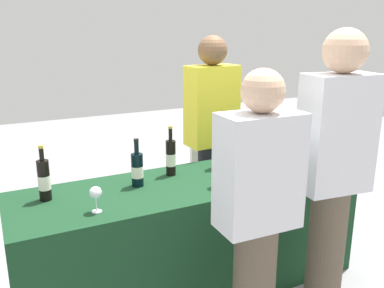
{
  "coord_description": "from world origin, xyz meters",
  "views": [
    {
      "loc": [
        -1.13,
        -2.25,
        1.73
      ],
      "look_at": [
        0.0,
        0.0,
        1.02
      ],
      "focal_mm": 38.76,
      "sensor_mm": 36.0,
      "label": 1
    }
  ],
  "objects_px": {
    "wine_bottle_4": "(261,149)",
    "guest_0": "(257,214)",
    "wine_bottle_3": "(218,152)",
    "wine_bottle_5": "(274,148)",
    "wine_bottle_6": "(288,144)",
    "wine_glass_3": "(292,153)",
    "server_pouring": "(212,134)",
    "wine_glass_0": "(96,194)",
    "wine_bottle_2": "(171,157)",
    "wine_glass_1": "(218,171)",
    "guest_1": "(333,173)",
    "wine_bottle_0": "(44,180)",
    "wine_bottle_1": "(137,169)",
    "menu_board": "(215,170)",
    "wine_glass_2": "(244,170)"
  },
  "relations": [
    {
      "from": "wine_bottle_3",
      "to": "server_pouring",
      "type": "distance_m",
      "value": 0.41
    },
    {
      "from": "server_pouring",
      "to": "wine_bottle_2",
      "type": "bearing_deg",
      "value": 31.58
    },
    {
      "from": "wine_bottle_0",
      "to": "wine_bottle_1",
      "type": "bearing_deg",
      "value": -3.08
    },
    {
      "from": "wine_bottle_0",
      "to": "wine_glass_3",
      "type": "height_order",
      "value": "wine_bottle_0"
    },
    {
      "from": "wine_bottle_0",
      "to": "wine_glass_3",
      "type": "relative_size",
      "value": 2.15
    },
    {
      "from": "menu_board",
      "to": "server_pouring",
      "type": "bearing_deg",
      "value": -132.5
    },
    {
      "from": "wine_glass_3",
      "to": "server_pouring",
      "type": "distance_m",
      "value": 0.68
    },
    {
      "from": "wine_bottle_0",
      "to": "wine_glass_1",
      "type": "xyz_separation_m",
      "value": [
        0.98,
        -0.28,
        -0.02
      ]
    },
    {
      "from": "wine_bottle_2",
      "to": "wine_bottle_0",
      "type": "bearing_deg",
      "value": -175.63
    },
    {
      "from": "server_pouring",
      "to": "menu_board",
      "type": "xyz_separation_m",
      "value": [
        0.31,
        0.47,
        -0.5
      ]
    },
    {
      "from": "wine_bottle_3",
      "to": "guest_1",
      "type": "bearing_deg",
      "value": -72.69
    },
    {
      "from": "wine_bottle_1",
      "to": "guest_1",
      "type": "height_order",
      "value": "guest_1"
    },
    {
      "from": "wine_glass_0",
      "to": "wine_glass_3",
      "type": "xyz_separation_m",
      "value": [
        1.42,
        0.11,
        0.0
      ]
    },
    {
      "from": "wine_bottle_0",
      "to": "wine_bottle_2",
      "type": "distance_m",
      "value": 0.82
    },
    {
      "from": "wine_bottle_1",
      "to": "wine_bottle_5",
      "type": "relative_size",
      "value": 1.0
    },
    {
      "from": "wine_bottle_3",
      "to": "wine_glass_1",
      "type": "relative_size",
      "value": 2.18
    },
    {
      "from": "guest_1",
      "to": "wine_bottle_1",
      "type": "bearing_deg",
      "value": 146.46
    },
    {
      "from": "wine_glass_0",
      "to": "server_pouring",
      "type": "xyz_separation_m",
      "value": [
        1.11,
        0.72,
        0.04
      ]
    },
    {
      "from": "wine_bottle_3",
      "to": "wine_bottle_4",
      "type": "height_order",
      "value": "wine_bottle_3"
    },
    {
      "from": "wine_bottle_2",
      "to": "wine_glass_1",
      "type": "bearing_deg",
      "value": -63.97
    },
    {
      "from": "wine_glass_0",
      "to": "guest_0",
      "type": "xyz_separation_m",
      "value": [
        0.68,
        -0.52,
        -0.04
      ]
    },
    {
      "from": "guest_1",
      "to": "wine_glass_3",
      "type": "bearing_deg",
      "value": 77.12
    },
    {
      "from": "wine_bottle_2",
      "to": "wine_bottle_6",
      "type": "xyz_separation_m",
      "value": [
        0.96,
        -0.03,
        -0.02
      ]
    },
    {
      "from": "wine_bottle_4",
      "to": "server_pouring",
      "type": "xyz_separation_m",
      "value": [
        -0.16,
        0.44,
        0.03
      ]
    },
    {
      "from": "wine_bottle_4",
      "to": "wine_glass_0",
      "type": "height_order",
      "value": "wine_bottle_4"
    },
    {
      "from": "wine_bottle_1",
      "to": "wine_glass_3",
      "type": "distance_m",
      "value": 1.1
    },
    {
      "from": "wine_bottle_2",
      "to": "wine_bottle_4",
      "type": "relative_size",
      "value": 1.08
    },
    {
      "from": "wine_bottle_5",
      "to": "wine_bottle_2",
      "type": "bearing_deg",
      "value": 172.43
    },
    {
      "from": "wine_bottle_6",
      "to": "guest_1",
      "type": "bearing_deg",
      "value": -113.44
    },
    {
      "from": "guest_0",
      "to": "wine_glass_0",
      "type": "bearing_deg",
      "value": 144.65
    },
    {
      "from": "wine_bottle_2",
      "to": "wine_glass_0",
      "type": "height_order",
      "value": "wine_bottle_2"
    },
    {
      "from": "guest_0",
      "to": "menu_board",
      "type": "height_order",
      "value": "guest_0"
    },
    {
      "from": "wine_bottle_0",
      "to": "wine_bottle_3",
      "type": "relative_size",
      "value": 1.03
    },
    {
      "from": "guest_0",
      "to": "guest_1",
      "type": "relative_size",
      "value": 0.9
    },
    {
      "from": "wine_bottle_4",
      "to": "guest_0",
      "type": "height_order",
      "value": "guest_0"
    },
    {
      "from": "wine_bottle_6",
      "to": "wine_glass_0",
      "type": "distance_m",
      "value": 1.59
    },
    {
      "from": "wine_glass_0",
      "to": "wine_glass_1",
      "type": "xyz_separation_m",
      "value": [
        0.76,
        0.02,
        -0.0
      ]
    },
    {
      "from": "wine_bottle_2",
      "to": "wine_bottle_3",
      "type": "bearing_deg",
      "value": -2.5
    },
    {
      "from": "wine_glass_0",
      "to": "menu_board",
      "type": "bearing_deg",
      "value": 40.11
    },
    {
      "from": "wine_bottle_3",
      "to": "wine_glass_0",
      "type": "bearing_deg",
      "value": -160.34
    },
    {
      "from": "wine_glass_2",
      "to": "wine_bottle_1",
      "type": "bearing_deg",
      "value": 156.75
    },
    {
      "from": "wine_bottle_0",
      "to": "wine_bottle_4",
      "type": "xyz_separation_m",
      "value": [
        1.49,
        -0.02,
        -0.01
      ]
    },
    {
      "from": "wine_bottle_1",
      "to": "wine_glass_3",
      "type": "xyz_separation_m",
      "value": [
        1.09,
        -0.15,
        -0.0
      ]
    },
    {
      "from": "wine_bottle_5",
      "to": "server_pouring",
      "type": "distance_m",
      "value": 0.54
    },
    {
      "from": "wine_bottle_0",
      "to": "wine_glass_0",
      "type": "relative_size",
      "value": 2.25
    },
    {
      "from": "wine_bottle_5",
      "to": "wine_bottle_6",
      "type": "bearing_deg",
      "value": 20.31
    },
    {
      "from": "wine_glass_1",
      "to": "guest_0",
      "type": "distance_m",
      "value": 0.54
    },
    {
      "from": "wine_glass_3",
      "to": "guest_1",
      "type": "relative_size",
      "value": 0.09
    },
    {
      "from": "guest_1",
      "to": "wine_glass_1",
      "type": "bearing_deg",
      "value": 138.56
    },
    {
      "from": "wine_glass_2",
      "to": "wine_glass_3",
      "type": "relative_size",
      "value": 0.85
    }
  ]
}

